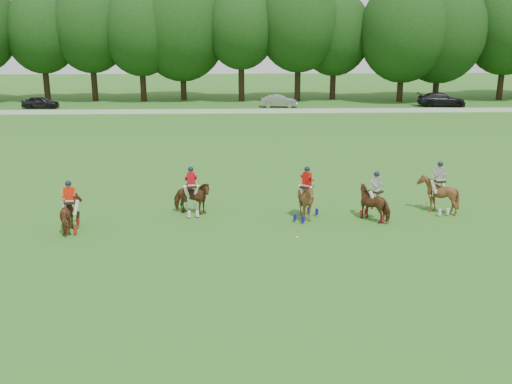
{
  "coord_description": "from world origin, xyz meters",
  "views": [
    {
      "loc": [
        -0.73,
        -19.99,
        8.4
      ],
      "look_at": [
        0.13,
        4.2,
        1.4
      ],
      "focal_mm": 40.0,
      "sensor_mm": 36.0,
      "label": 1
    }
  ],
  "objects_px": {
    "polo_red_a": "(71,213)",
    "polo_stripe_b": "(438,194)",
    "car_left": "(41,102)",
    "polo_red_c": "(306,200)",
    "polo_stripe_a": "(375,203)",
    "polo_ball": "(297,237)",
    "car_mid": "(279,101)",
    "polo_red_b": "(192,198)",
    "car_right": "(441,100)"
  },
  "relations": [
    {
      "from": "car_mid",
      "to": "polo_ball",
      "type": "height_order",
      "value": "car_mid"
    },
    {
      "from": "polo_stripe_a",
      "to": "polo_red_c",
      "type": "bearing_deg",
      "value": 176.68
    },
    {
      "from": "polo_red_a",
      "to": "polo_red_b",
      "type": "bearing_deg",
      "value": 22.76
    },
    {
      "from": "polo_red_c",
      "to": "polo_stripe_a",
      "type": "relative_size",
      "value": 1.09
    },
    {
      "from": "polo_red_a",
      "to": "polo_stripe_a",
      "type": "distance_m",
      "value": 13.34
    },
    {
      "from": "polo_red_a",
      "to": "polo_red_b",
      "type": "height_order",
      "value": "polo_red_b"
    },
    {
      "from": "polo_red_b",
      "to": "polo_stripe_b",
      "type": "height_order",
      "value": "polo_stripe_b"
    },
    {
      "from": "car_left",
      "to": "polo_ball",
      "type": "bearing_deg",
      "value": -150.05
    },
    {
      "from": "polo_stripe_a",
      "to": "polo_ball",
      "type": "height_order",
      "value": "polo_stripe_a"
    },
    {
      "from": "polo_stripe_a",
      "to": "car_right",
      "type": "bearing_deg",
      "value": 66.65
    },
    {
      "from": "polo_stripe_a",
      "to": "polo_red_a",
      "type": "bearing_deg",
      "value": -175.54
    },
    {
      "from": "polo_ball",
      "to": "car_right",
      "type": "bearing_deg",
      "value": 63.42
    },
    {
      "from": "car_left",
      "to": "polo_red_c",
      "type": "distance_m",
      "value": 45.05
    },
    {
      "from": "polo_stripe_b",
      "to": "polo_ball",
      "type": "height_order",
      "value": "polo_stripe_b"
    },
    {
      "from": "car_mid",
      "to": "polo_red_b",
      "type": "xyz_separation_m",
      "value": [
        -6.85,
        -37.12,
        0.16
      ]
    },
    {
      "from": "polo_red_a",
      "to": "polo_red_b",
      "type": "relative_size",
      "value": 0.97
    },
    {
      "from": "car_right",
      "to": "polo_stripe_b",
      "type": "xyz_separation_m",
      "value": [
        -13.29,
        -37.17,
        0.15
      ]
    },
    {
      "from": "car_left",
      "to": "car_mid",
      "type": "xyz_separation_m",
      "value": [
        25.82,
        0.0,
        0.0
      ]
    },
    {
      "from": "car_left",
      "to": "polo_stripe_b",
      "type": "xyz_separation_m",
      "value": [
        30.49,
        -37.17,
        0.24
      ]
    },
    {
      "from": "polo_stripe_a",
      "to": "polo_stripe_b",
      "type": "distance_m",
      "value": 3.35
    },
    {
      "from": "car_left",
      "to": "polo_ball",
      "type": "relative_size",
      "value": 42.67
    },
    {
      "from": "car_mid",
      "to": "car_right",
      "type": "distance_m",
      "value": 17.96
    },
    {
      "from": "car_right",
      "to": "polo_ball",
      "type": "height_order",
      "value": "car_right"
    },
    {
      "from": "car_right",
      "to": "polo_ball",
      "type": "bearing_deg",
      "value": 160.36
    },
    {
      "from": "polo_red_c",
      "to": "polo_ball",
      "type": "distance_m",
      "value": 2.68
    },
    {
      "from": "polo_red_b",
      "to": "polo_red_a",
      "type": "bearing_deg",
      "value": -157.24
    },
    {
      "from": "polo_red_c",
      "to": "polo_red_a",
      "type": "bearing_deg",
      "value": -173.2
    },
    {
      "from": "polo_red_a",
      "to": "polo_red_c",
      "type": "height_order",
      "value": "polo_red_c"
    },
    {
      "from": "car_right",
      "to": "polo_stripe_b",
      "type": "distance_m",
      "value": 39.47
    },
    {
      "from": "polo_red_a",
      "to": "polo_red_c",
      "type": "distance_m",
      "value": 10.28
    },
    {
      "from": "car_left",
      "to": "polo_red_a",
      "type": "bearing_deg",
      "value": -160.61
    },
    {
      "from": "car_mid",
      "to": "polo_red_b",
      "type": "relative_size",
      "value": 1.75
    },
    {
      "from": "polo_red_a",
      "to": "polo_ball",
      "type": "height_order",
      "value": "polo_red_a"
    },
    {
      "from": "car_left",
      "to": "polo_stripe_a",
      "type": "relative_size",
      "value": 1.7
    },
    {
      "from": "car_right",
      "to": "polo_red_b",
      "type": "distance_m",
      "value": 44.64
    },
    {
      "from": "polo_red_a",
      "to": "polo_ball",
      "type": "xyz_separation_m",
      "value": [
        9.55,
        -1.23,
        -0.75
      ]
    },
    {
      "from": "car_right",
      "to": "polo_red_c",
      "type": "xyz_separation_m",
      "value": [
        -19.57,
        -37.99,
        0.15
      ]
    },
    {
      "from": "polo_stripe_b",
      "to": "polo_ball",
      "type": "xyz_separation_m",
      "value": [
        -6.94,
        -3.26,
        -0.85
      ]
    },
    {
      "from": "polo_red_b",
      "to": "polo_stripe_a",
      "type": "relative_size",
      "value": 1.02
    },
    {
      "from": "polo_red_a",
      "to": "polo_red_b",
      "type": "distance_m",
      "value": 5.39
    },
    {
      "from": "car_mid",
      "to": "polo_stripe_a",
      "type": "bearing_deg",
      "value": -174.4
    },
    {
      "from": "car_left",
      "to": "car_mid",
      "type": "relative_size",
      "value": 0.96
    },
    {
      "from": "polo_red_b",
      "to": "polo_red_c",
      "type": "distance_m",
      "value": 5.31
    },
    {
      "from": "car_right",
      "to": "polo_red_b",
      "type": "relative_size",
      "value": 2.26
    },
    {
      "from": "polo_red_b",
      "to": "polo_stripe_b",
      "type": "relative_size",
      "value": 0.94
    },
    {
      "from": "car_mid",
      "to": "polo_stripe_b",
      "type": "height_order",
      "value": "polo_stripe_b"
    },
    {
      "from": "polo_red_a",
      "to": "car_left",
      "type": "bearing_deg",
      "value": 109.66
    },
    {
      "from": "car_right",
      "to": "polo_red_c",
      "type": "relative_size",
      "value": 2.11
    },
    {
      "from": "car_right",
      "to": "polo_ball",
      "type": "distance_m",
      "value": 45.22
    },
    {
      "from": "polo_red_a",
      "to": "polo_stripe_b",
      "type": "xyz_separation_m",
      "value": [
        16.49,
        2.03,
        0.1
      ]
    }
  ]
}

